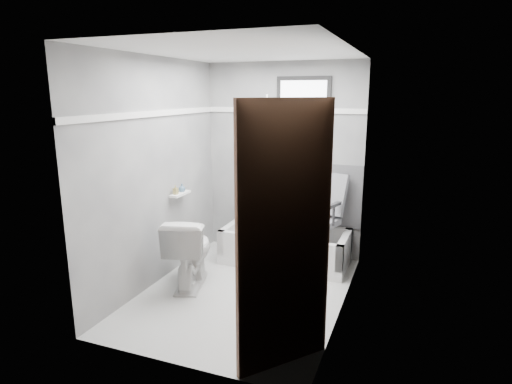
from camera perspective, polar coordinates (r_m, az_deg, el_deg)
The scene contains 19 objects.
floor at distance 4.57m, azimuth -1.60°, elevation -13.25°, with size 2.60×2.60×0.00m, color silver.
ceiling at distance 4.11m, azimuth -1.83°, elevation 18.27°, with size 2.60×2.60×0.00m, color silver.
wall_back at distance 5.38m, azimuth 3.61°, elevation 4.22°, with size 2.00×0.02×2.40m, color slate.
wall_front at distance 3.05m, azimuth -11.10°, elevation -2.91°, with size 2.00×0.02×2.40m, color slate.
wall_left at distance 4.65m, azimuth -13.18°, elevation 2.48°, with size 0.02×2.60×2.40m, color slate.
wall_right at distance 3.91m, azimuth 11.94°, elevation 0.58°, with size 0.02×2.60×2.40m, color slate.
bathtub at distance 5.25m, azimuth 3.92°, elevation -7.22°, with size 1.50×0.70×0.42m, color silver, non-canonical shape.
office_chair at distance 5.08m, azimuth 7.78°, elevation -3.19°, with size 0.57×0.57×0.99m, color slate, non-canonical shape.
toilet at distance 4.66m, azimuth -8.85°, elevation -7.78°, with size 0.43×0.78×0.76m, color white.
door at distance 2.77m, azimuth 7.04°, elevation -8.82°, with size 0.78×0.78×2.00m, color brown, non-canonical shape.
window at distance 5.24m, azimuth 6.37°, elevation 12.93°, with size 0.66×0.04×0.40m, color black, non-canonical shape.
backerboard at distance 5.38m, azimuth 6.06°, elevation -0.17°, with size 1.50×0.02×0.78m, color #4C4C4F.
trim_back at distance 5.31m, azimuth 3.67°, elevation 10.82°, with size 2.00×0.02×0.06m, color white.
trim_left at distance 4.57m, azimuth -13.45°, elevation 10.13°, with size 0.02×2.60×0.06m, color white.
pole at distance 5.21m, azimuth 2.06°, elevation 2.26°, with size 0.02×0.02×1.95m, color white.
shelf at distance 4.96m, azimuth -10.07°, elevation -0.25°, with size 0.10×0.32×0.03m, color white.
soap_bottle_a at distance 4.89m, azimuth -10.67°, elevation 0.31°, with size 0.05×0.05×0.11m, color #9B8C4D.
soap_bottle_b at distance 5.01m, azimuth -9.84°, elevation 0.57°, with size 0.08×0.08×0.10m, color #486984.
faucet at distance 5.55m, azimuth 1.45°, elevation -2.34°, with size 0.26×0.10×0.16m, color silver, non-canonical shape.
Camera 1 is at (1.57, -3.78, 2.03)m, focal length 30.00 mm.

